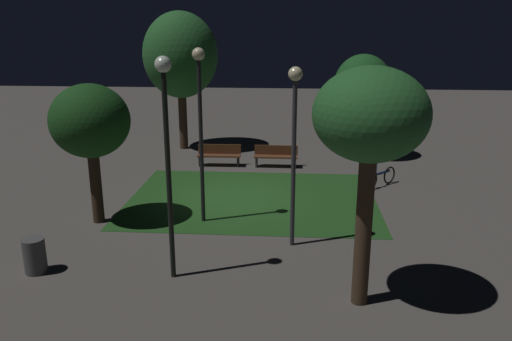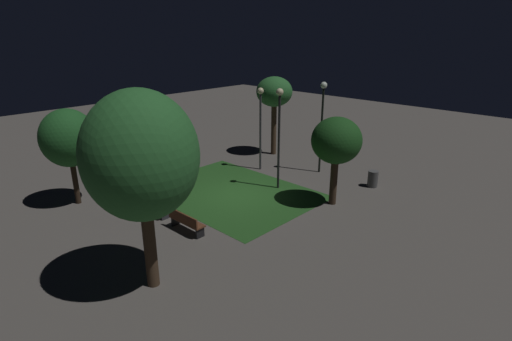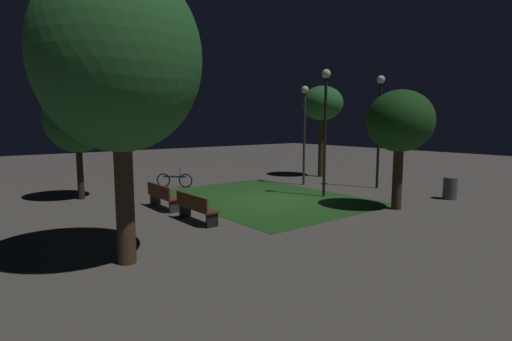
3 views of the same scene
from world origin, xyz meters
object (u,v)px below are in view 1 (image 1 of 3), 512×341
Objects in this scene: bench_corner at (219,154)px; tree_lawn_side at (363,86)px; bench_back_row at (276,155)px; lamp_post_path_center at (200,109)px; tree_left_canopy at (90,122)px; trash_bin at (35,256)px; lamp_post_plaza_west at (294,128)px; tree_near_wall at (371,119)px; lamp_post_near_wall at (167,135)px; bicycle at (380,178)px; tree_tall_center at (180,56)px.

bench_corner is 0.40× the size of tree_lawn_side.
bench_back_row is 7.16m from lamp_post_path_center.
bench_corner is at bearing 16.61° from tree_lawn_side.
tree_lawn_side is at bearing -136.67° from tree_left_canopy.
trash_bin is at bearing 60.84° from bench_back_row.
bench_corner is 8.77m from lamp_post_plaza_west.
tree_near_wall is 4.39m from lamp_post_near_wall.
bench_back_row is 2.08× the size of trash_bin.
tree_left_canopy is at bearing -29.28° from tree_near_wall.
trash_bin is at bearing 45.74° from lamp_post_path_center.
lamp_post_path_center is (-0.11, -3.53, -0.00)m from lamp_post_near_wall.
tree_near_wall is 3.92× the size of bicycle.
bench_corner is 0.29× the size of tree_tall_center.
bicycle is at bearing -147.17° from lamp_post_path_center.
tree_near_wall reaches higher than bicycle.
bicycle reaches higher than bench_corner.
bench_corner is 1.41× the size of bicycle.
tree_tall_center is 1.32× the size of lamp_post_plaza_west.
bench_back_row is at bearing -180.00° from bench_corner.
tree_tall_center is (4.49, -2.89, 3.85)m from bench_back_row.
lamp_post_path_center reaches higher than bench_corner.
lamp_post_plaza_west is at bearing 167.90° from tree_left_canopy.
bench_back_row is 0.40× the size of tree_lawn_side.
tree_tall_center reaches higher than lamp_post_plaza_west.
tree_near_wall is at bearing 168.82° from lamp_post_near_wall.
bench_corner is at bearing -20.92° from bicycle.
tree_tall_center is 7.26× the size of trash_bin.
bench_corner is at bearing -88.34° from lamp_post_near_wall.
lamp_post_path_center is (-3.15, -0.28, 0.39)m from tree_left_canopy.
tree_near_wall is 8.46m from trash_bin.
bicycle is at bearing -141.82° from trash_bin.
bench_back_row is 11.19m from trash_bin.
tree_left_canopy is (0.64, 9.37, -1.28)m from tree_tall_center.
bench_corner is 12.05m from tree_near_wall.
bench_corner is 6.89m from lamp_post_path_center.
bench_back_row is 11.36m from tree_near_wall.
lamp_post_near_wall is at bearing -179.52° from trash_bin.
tree_tall_center reaches higher than bench_back_row.
tree_left_canopy is 4.21m from trash_bin.
bench_corner is 7.50m from tree_left_canopy.
lamp_post_path_center is at bearing -174.98° from tree_left_canopy.
tree_left_canopy is (8.78, 8.28, -0.13)m from tree_lawn_side.
lamp_post_plaza_west is at bearing 150.38° from lamp_post_path_center.
lamp_post_path_center is at bearing -46.47° from tree_near_wall.
trash_bin is at bearing 18.24° from lamp_post_plaza_west.
tree_lawn_side is 5.07m from bicycle.
lamp_post_plaza_west is (-0.71, 7.74, 2.74)m from bench_back_row.
bench_back_row is 0.35× the size of lamp_post_near_wall.
tree_tall_center reaches higher than tree_near_wall.
tree_near_wall is (1.47, 12.38, 0.83)m from tree_lawn_side.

